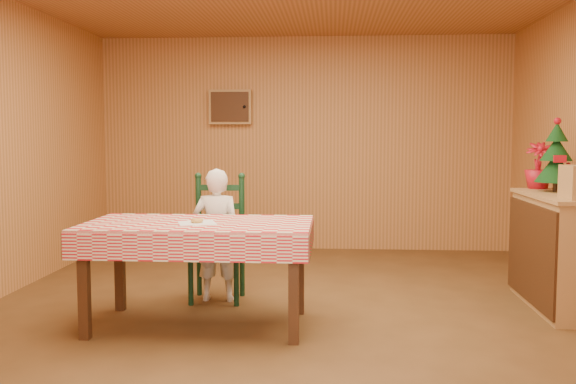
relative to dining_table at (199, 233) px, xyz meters
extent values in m
plane|color=brown|center=(0.62, 0.31, -0.69)|extent=(6.00, 6.00, 0.00)
cube|color=#C48346|center=(0.62, 3.31, 0.61)|extent=(5.00, 0.10, 2.60)
cube|color=tan|center=(-0.28, 3.25, 1.06)|extent=(0.52, 0.08, 0.42)
cube|color=#452512|center=(-0.28, 3.20, 1.06)|extent=(0.46, 0.02, 0.36)
sphere|color=black|center=(-0.10, 3.19, 1.06)|extent=(0.04, 0.04, 0.04)
cube|color=#452512|center=(0.00, 0.00, 0.03)|extent=(1.60, 0.90, 0.06)
cube|color=#452512|center=(-0.72, -0.37, -0.34)|extent=(0.07, 0.07, 0.69)
cube|color=#452512|center=(0.72, -0.37, -0.34)|extent=(0.07, 0.07, 0.69)
cube|color=#452512|center=(-0.72, 0.37, -0.34)|extent=(0.07, 0.07, 0.69)
cube|color=#452512|center=(0.72, 0.37, -0.34)|extent=(0.07, 0.07, 0.69)
cube|color=red|center=(0.00, 0.00, 0.07)|extent=(1.64, 0.94, 0.02)
cube|color=red|center=(0.00, -0.47, -0.03)|extent=(1.64, 0.02, 0.18)
cube|color=red|center=(0.00, 0.47, -0.03)|extent=(1.64, 0.02, 0.18)
cube|color=#325A29|center=(-0.82, 0.00, -0.03)|extent=(0.02, 0.94, 0.18)
cube|color=#325A29|center=(0.82, 0.00, -0.03)|extent=(0.02, 0.94, 0.18)
cube|color=black|center=(0.00, 0.73, -0.26)|extent=(0.44, 0.40, 0.04)
cylinder|color=black|center=(-0.19, 0.56, -0.48)|extent=(0.04, 0.04, 0.41)
cylinder|color=black|center=(0.19, 0.56, -0.48)|extent=(0.04, 0.04, 0.41)
cylinder|color=black|center=(-0.19, 0.90, -0.48)|extent=(0.04, 0.04, 0.41)
cylinder|color=black|center=(0.19, 0.90, -0.48)|extent=(0.04, 0.04, 0.41)
cylinder|color=black|center=(-0.19, 0.90, 0.06)|extent=(0.05, 0.05, 0.60)
sphere|color=black|center=(-0.19, 0.90, 0.36)|extent=(0.06, 0.06, 0.06)
cylinder|color=black|center=(0.19, 0.90, 0.06)|extent=(0.05, 0.05, 0.60)
sphere|color=black|center=(0.19, 0.90, 0.36)|extent=(0.06, 0.06, 0.06)
cube|color=black|center=(0.00, 0.90, -0.06)|extent=(0.38, 0.03, 0.05)
cube|color=black|center=(0.00, 0.90, 0.10)|extent=(0.38, 0.03, 0.05)
cube|color=black|center=(0.00, 0.90, 0.26)|extent=(0.38, 0.03, 0.05)
imported|color=white|center=(0.00, 0.73, -0.13)|extent=(0.41, 0.27, 1.12)
cube|color=white|center=(0.00, -0.05, 0.08)|extent=(0.33, 0.33, 0.00)
torus|color=gold|center=(0.00, -0.05, 0.10)|extent=(0.12, 0.12, 0.03)
cube|color=tan|center=(2.84, 0.69, -0.24)|extent=(0.50, 1.20, 0.90)
cube|color=tan|center=(2.84, 0.69, 0.23)|extent=(0.54, 1.24, 0.03)
cube|color=#452512|center=(2.58, 0.69, -0.24)|extent=(0.02, 1.20, 0.80)
cylinder|color=#452512|center=(2.84, 0.94, 0.28)|extent=(0.04, 0.04, 0.08)
cone|color=#0C3513|center=(2.84, 0.94, 0.44)|extent=(0.34, 0.34, 0.24)
cone|color=#0C3513|center=(2.84, 0.94, 0.60)|extent=(0.26, 0.26, 0.20)
cone|color=#0C3513|center=(2.84, 0.94, 0.74)|extent=(0.18, 0.18, 0.16)
sphere|color=#B41021|center=(2.84, 0.94, 0.83)|extent=(0.06, 0.06, 0.06)
cube|color=#B41021|center=(2.82, 0.79, 0.52)|extent=(0.10, 0.02, 0.06)
sphere|color=#B41021|center=(2.92, 0.88, 0.47)|extent=(0.04, 0.04, 0.04)
sphere|color=#B41021|center=(2.77, 0.99, 0.54)|extent=(0.04, 0.04, 0.04)
sphere|color=#B41021|center=(2.88, 1.03, 0.64)|extent=(0.04, 0.04, 0.04)
imported|color=#B41021|center=(2.79, 1.24, 0.45)|extent=(0.28, 0.28, 0.41)
cylinder|color=black|center=(2.81, 0.42, -0.49)|extent=(0.42, 0.42, 0.39)
camera|label=1|loc=(0.98, -4.57, 0.71)|focal=40.00mm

